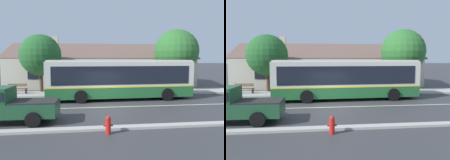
# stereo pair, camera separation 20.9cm
# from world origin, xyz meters

# --- Properties ---
(ground_plane) EXTENTS (300.00, 300.00, 0.00)m
(ground_plane) POSITION_xyz_m (0.00, 0.00, 0.00)
(ground_plane) COLOR #38383A
(sidewalk_far) EXTENTS (60.00, 3.00, 0.15)m
(sidewalk_far) POSITION_xyz_m (0.00, 6.00, 0.07)
(sidewalk_far) COLOR #ADAAA3
(sidewalk_far) RESTS_ON ground
(curb_near) EXTENTS (60.00, 0.50, 0.12)m
(curb_near) POSITION_xyz_m (0.00, -4.75, 0.06)
(curb_near) COLOR #ADAAA3
(curb_near) RESTS_ON ground
(lane_divider_stripe) EXTENTS (60.00, 0.16, 0.01)m
(lane_divider_stripe) POSITION_xyz_m (0.00, 0.00, 0.00)
(lane_divider_stripe) COLOR beige
(lane_divider_stripe) RESTS_ON ground
(community_building) EXTENTS (22.37, 10.82, 6.36)m
(community_building) POSITION_xyz_m (0.76, 14.55, 1.81)
(community_building) COLOR beige
(community_building) RESTS_ON ground
(transit_bus) EXTENTS (11.88, 3.03, 3.25)m
(transit_bus) POSITION_xyz_m (1.48, 2.90, 1.74)
(transit_bus) COLOR #236633
(transit_bus) RESTS_ON ground
(pickup_truck_forest) EXTENTS (5.65, 2.26, 1.88)m
(pickup_truck_forest) POSITION_xyz_m (-5.76, -3.00, 0.96)
(pickup_truck_forest) COLOR #1E4C2D
(pickup_truck_forest) RESTS_ON ground
(bench_by_building) EXTENTS (1.64, 0.51, 0.94)m
(bench_by_building) POSITION_xyz_m (-7.47, 5.96, 0.57)
(bench_by_building) COLOR brown
(bench_by_building) RESTS_ON sidewalk_far
(street_tree_primary) EXTENTS (4.53, 4.53, 6.39)m
(street_tree_primary) POSITION_xyz_m (8.10, 7.13, 4.11)
(street_tree_primary) COLOR #4C3828
(street_tree_primary) RESTS_ON ground
(street_tree_secondary) EXTENTS (3.99, 3.99, 5.70)m
(street_tree_secondary) POSITION_xyz_m (-5.53, 7.23, 3.55)
(street_tree_secondary) COLOR #4C3828
(street_tree_secondary) RESTS_ON ground
(fire_hydrant) EXTENTS (0.42, 0.24, 0.83)m
(fire_hydrant) POSITION_xyz_m (-0.43, -5.40, 0.43)
(fire_hydrant) COLOR red
(fire_hydrant) RESTS_ON ground
(bus_stop_sign) EXTENTS (0.36, 0.07, 2.40)m
(bus_stop_sign) POSITION_xyz_m (7.29, 4.99, 1.64)
(bus_stop_sign) COLOR gray
(bus_stop_sign) RESTS_ON sidewalk_far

